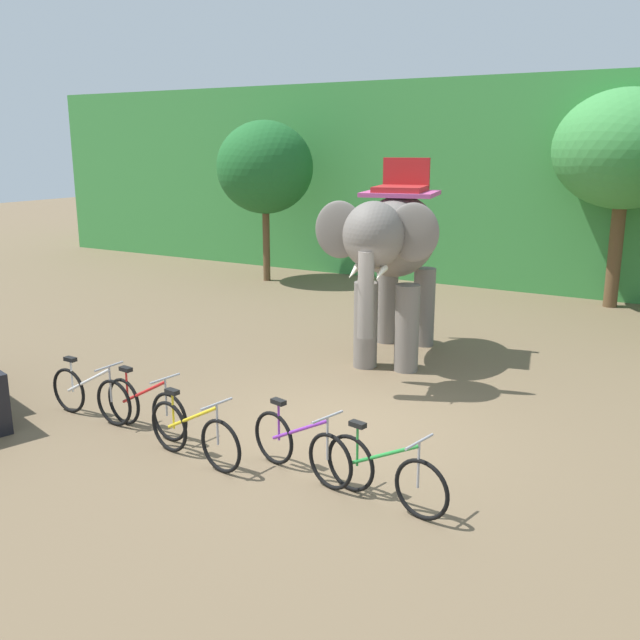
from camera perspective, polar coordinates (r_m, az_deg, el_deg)
ground_plane at (r=10.45m, az=1.57°, el=-8.70°), size 80.00×80.00×0.00m
foliage_hedge at (r=23.09m, az=18.98°, el=10.51°), size 36.00×6.00×5.84m
tree_far_left at (r=21.24m, az=-4.46°, el=12.14°), size 2.83×2.83×4.71m
tree_far_right at (r=19.10m, az=23.40°, el=12.46°), size 3.45×3.45×5.36m
elephant at (r=13.21m, az=6.02°, el=5.96°), size 2.42×4.25×3.78m
bike_white at (r=11.20m, az=-18.01°, el=-5.73°), size 1.71×0.52×0.92m
bike_red at (r=10.47m, az=-13.88°, el=-6.81°), size 1.70×0.52×0.92m
bike_yellow at (r=9.42m, az=-10.14°, el=-9.01°), size 1.70×0.52×0.92m
bike_purple at (r=8.91m, az=-1.57°, el=-10.17°), size 1.67×0.59×0.92m
bike_green at (r=8.28m, az=5.20°, el=-12.19°), size 1.69×0.53×0.92m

